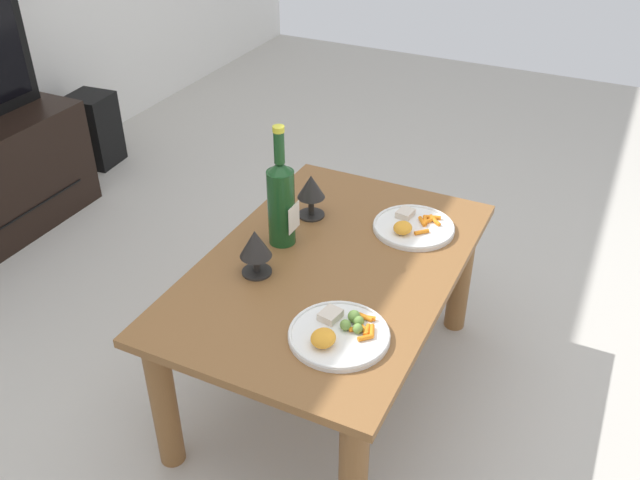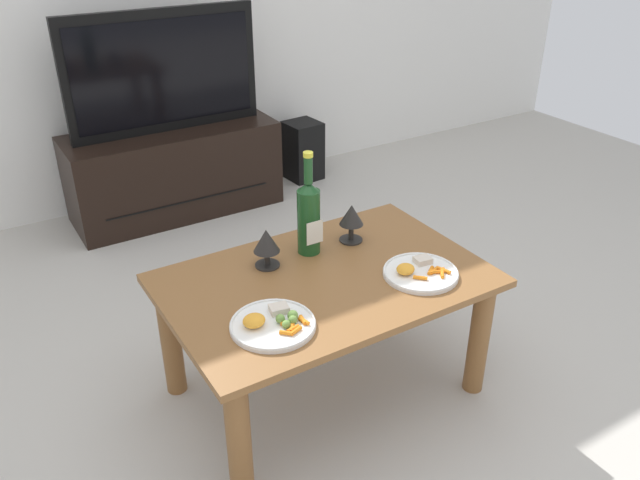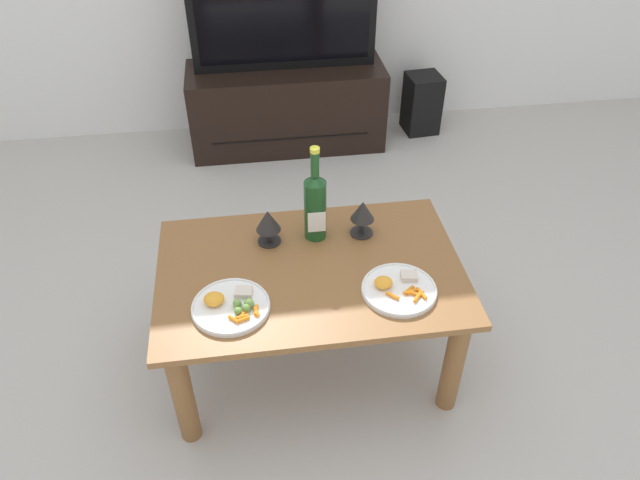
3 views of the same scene
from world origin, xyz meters
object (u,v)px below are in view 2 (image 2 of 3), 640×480
Objects in this scene: floor_speaker at (303,150)px; wine_bottle at (309,215)px; tv_screen at (163,72)px; dinner_plate_right at (420,272)px; goblet_right at (351,217)px; dining_table at (325,300)px; dinner_plate_left at (273,323)px; tv_stand at (175,171)px; goblet_left at (266,242)px.

wine_bottle reaches higher than floor_speaker.
floor_speaker is at bearing 2.81° from tv_screen.
floor_speaker is 1.98m from dinner_plate_right.
wine_bottle is at bearing 176.26° from goblet_right.
dinner_plate_right reaches higher than dining_table.
dinner_plate_left is at bearing -179.86° from dinner_plate_right.
tv_screen is 4.01× the size of dinner_plate_left.
wine_bottle is at bearing 125.27° from dinner_plate_right.
tv_stand is at bearing 79.18° from dinner_plate_left.
wine_bottle is at bearing 76.64° from dining_table.
goblet_left reaches higher than dinner_plate_left.
tv_screen is 1.84m from dinner_plate_right.
dining_table is at bearing -103.36° from wine_bottle.
goblet_right is 0.33m from dinner_plate_right.
goblet_right reaches higher than dinner_plate_right.
wine_bottle is (-0.86, -1.53, 0.43)m from floor_speaker.
dinner_plate_left is (-0.31, -0.32, -0.13)m from wine_bottle.
floor_speaker is (0.90, 1.70, -0.20)m from dining_table.
dining_table is 0.32m from goblet_right.
floor_speaker is 1.44× the size of dinner_plate_right.
goblet_right is at bearing -84.94° from tv_stand.
wine_bottle reaches higher than dinner_plate_left.
tv_screen reaches higher than wine_bottle.
tv_screen is at bearing 95.07° from goblet_right.
tv_screen reaches higher than dining_table.
wine_bottle is (-0.03, -1.49, -0.16)m from tv_screen.
tv_screen is at bearing 88.66° from wine_bottle.
wine_bottle is 0.47m from dinner_plate_left.
dining_table is 7.37× the size of goblet_right.
dining_table is 0.32m from dinner_plate_right.
dinner_plate_left is at bearing -133.88° from wine_bottle.
tv_screen is at bearing 87.37° from dining_table.
goblet_left is at bearing -97.69° from tv_stand.
tv_screen is 1.02m from floor_speaker.
tv_stand is 3.02× the size of wine_bottle.
dining_table is 1.71m from tv_screen.
tv_stand is at bearing 90.00° from tv_screen.
floor_speaker is 0.97× the size of wine_bottle.
goblet_left is 0.34m from goblet_right.
tv_stand is at bearing 177.62° from floor_speaker.
tv_stand is at bearing 96.09° from dinner_plate_right.
dinner_plate_left is at bearing -127.33° from floor_speaker.
dinner_plate_left reaches higher than floor_speaker.
tv_stand is at bearing 82.31° from goblet_left.
dinner_plate_right reaches higher than floor_speaker.
goblet_right is at bearing 33.15° from dinner_plate_left.
dinner_plate_right is at bearing -28.80° from dining_table.
tv_stand reaches higher than floor_speaker.
floor_speaker is at bearing 56.29° from goblet_left.
wine_bottle is 1.49× the size of dinner_plate_right.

